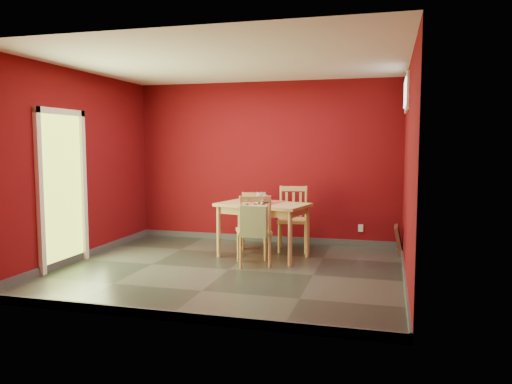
% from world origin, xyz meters
% --- Properties ---
extents(ground, '(4.50, 4.50, 0.00)m').
position_xyz_m(ground, '(0.00, 0.00, 0.00)').
color(ground, '#2D342D').
rests_on(ground, ground).
extents(room_shell, '(4.50, 4.50, 4.50)m').
position_xyz_m(room_shell, '(0.00, 0.00, 0.05)').
color(room_shell, '#5D090D').
rests_on(room_shell, ground).
extents(doorway, '(0.06, 1.01, 2.13)m').
position_xyz_m(doorway, '(-2.23, -0.40, 1.12)').
color(doorway, '#B7D838').
rests_on(doorway, ground).
extents(window, '(0.05, 0.90, 0.50)m').
position_xyz_m(window, '(2.23, 1.00, 2.35)').
color(window, white).
rests_on(window, room_shell).
extents(outlet_plate, '(0.08, 0.02, 0.12)m').
position_xyz_m(outlet_plate, '(1.60, 1.99, 0.30)').
color(outlet_plate, silver).
rests_on(outlet_plate, room_shell).
extents(dining_table, '(1.42, 1.02, 0.80)m').
position_xyz_m(dining_table, '(0.26, 0.83, 0.70)').
color(dining_table, tan).
rests_on(dining_table, ground).
extents(table_runner, '(0.53, 0.84, 0.39)m').
position_xyz_m(table_runner, '(0.26, 0.70, 0.74)').
color(table_runner, '#B64A35').
rests_on(table_runner, dining_table).
extents(chair_far_left, '(0.51, 0.51, 0.88)m').
position_xyz_m(chair_far_left, '(-0.06, 1.48, 0.45)').
color(chair_far_left, tan).
rests_on(chair_far_left, ground).
extents(chair_far_right, '(0.53, 0.53, 1.00)m').
position_xyz_m(chair_far_right, '(0.59, 1.43, 0.51)').
color(chair_far_right, tan).
rests_on(chair_far_right, ground).
extents(chair_near, '(0.59, 0.59, 0.98)m').
position_xyz_m(chair_near, '(0.26, 0.31, 0.50)').
color(chair_near, tan).
rests_on(chair_near, ground).
extents(tote_bag, '(0.36, 0.20, 0.49)m').
position_xyz_m(tote_bag, '(0.31, 0.09, 0.65)').
color(tote_bag, '#94AC6E').
rests_on(tote_bag, chair_near).
extents(cat, '(0.30, 0.43, 0.19)m').
position_xyz_m(cat, '(0.25, 0.80, 0.90)').
color(cat, slate).
rests_on(cat, table_runner).
extents(picture_frame, '(0.15, 0.44, 0.43)m').
position_xyz_m(picture_frame, '(2.19, 1.56, 0.22)').
color(picture_frame, '#592F21').
rests_on(picture_frame, ground).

